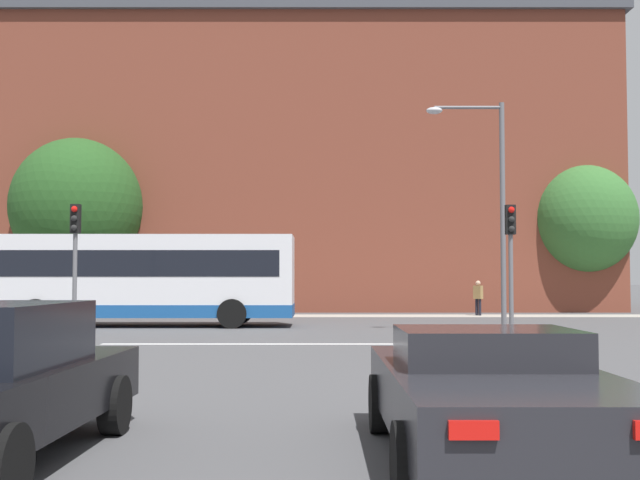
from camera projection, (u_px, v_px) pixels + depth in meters
The scene contains 11 objects.
stop_line_strip at pixel (292, 344), 20.70m from camera, with size 9.78×0.30×0.01m, color silver.
far_pavement at pixel (305, 316), 36.15m from camera, with size 70.87×2.50×0.01m, color #A09B91.
brick_civic_building at pixel (304, 166), 47.58m from camera, with size 33.47×15.80×18.86m.
car_roadster_right at pixel (491, 393), 7.41m from camera, with size 2.05×4.69×1.23m.
bus_crossing_lead at pixel (144, 278), 28.45m from camera, with size 10.75×2.73×3.21m.
traffic_light_near_right at pixel (513, 249), 21.50m from camera, with size 0.26×0.31×3.68m.
traffic_light_near_left at pixel (77, 248), 22.01m from camera, with size 0.26×0.31×3.74m.
street_lamp_junction at pixel (490, 191), 24.84m from camera, with size 2.44×0.36×7.18m.
pedestrian_waiting at pixel (480, 295), 36.46m from camera, with size 0.44×0.44×1.59m.
tree_by_building at pixel (78, 206), 39.34m from camera, with size 6.38×6.38×8.58m.
tree_kerbside at pixel (586, 219), 40.40m from camera, with size 5.23×5.23×7.43m.
Camera 1 is at (0.77, -2.14, 1.70)m, focal length 45.00 mm.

